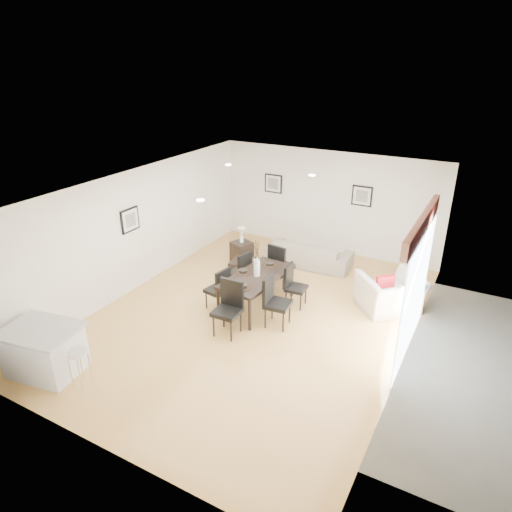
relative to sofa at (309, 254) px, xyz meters
The scene contains 26 objects.
ground 2.86m from the sofa, 89.90° to the right, with size 8.00×8.00×0.00m, color #D8AC58.
wall_back 1.56m from the sofa, 89.75° to the left, with size 6.00×0.04×2.70m, color white.
wall_front 6.92m from the sofa, 89.96° to the right, with size 6.00×0.04×2.70m, color white.
wall_left 4.26m from the sofa, 136.52° to the right, with size 0.04×8.00×2.70m, color white.
wall_right 4.26m from the sofa, 43.38° to the right, with size 0.04×8.00×2.70m, color white.
ceiling 3.71m from the sofa, 89.90° to the right, with size 6.00×8.00×0.02m, color white.
sofa is the anchor object (origin of this frame).
armchair 2.67m from the sofa, 28.34° to the right, with size 1.20×1.05×0.78m, color beige.
dining_table 2.51m from the sofa, 93.39° to the right, with size 1.03×1.83×0.74m.
dining_chair_wnear 3.05m from the sofa, 104.75° to the right, with size 0.49×0.49×0.94m.
dining_chair_wfar 2.21m from the sofa, 110.54° to the right, with size 0.51×0.51×0.97m.
dining_chair_enear 2.98m from the sofa, 80.94° to the right, with size 0.52×0.52×1.06m.
dining_chair_efar 2.11m from the sofa, 76.83° to the right, with size 0.44×0.44×0.93m.
dining_chair_head 3.58m from the sofa, 92.42° to the right, with size 0.50×0.50×1.07m.
dining_chair_foot 1.43m from the sofa, 96.54° to the right, with size 0.52×0.52×1.03m.
vase 2.60m from the sofa, 93.39° to the right, with size 1.01×1.55×0.78m.
coffee_table 1.61m from the sofa, 126.10° to the right, with size 0.98×0.59×0.39m, color black.
side_table 1.70m from the sofa, 152.84° to the right, with size 0.45×0.45×0.60m, color black.
table_lamp 1.78m from the sofa, 152.84° to the right, with size 0.20×0.20×0.39m.
cushion 2.64m from the sofa, 31.62° to the right, with size 0.37×0.12×0.37m, color maroon.
kitchen_island 6.47m from the sofa, 110.13° to the right, with size 1.33×1.11×0.84m.
bar_stool 6.23m from the sofa, 102.95° to the right, with size 0.31×0.31×0.69m.
framed_print_back_left 2.37m from the sofa, 144.68° to the left, with size 0.52×0.04×0.52m.
framed_print_back_right 1.97m from the sofa, 51.31° to the left, with size 0.52×0.04×0.52m.
framed_print_left_wall 4.45m from the sofa, 134.28° to the right, with size 0.04×0.52×0.52m.
sliding_door 4.13m from the sofa, 40.63° to the right, with size 0.12×2.70×2.57m.
Camera 1 is at (3.88, -7.05, 4.94)m, focal length 32.00 mm.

